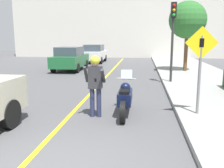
{
  "coord_description": "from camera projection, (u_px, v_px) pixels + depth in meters",
  "views": [
    {
      "loc": [
        1.54,
        -3.84,
        2.33
      ],
      "look_at": [
        0.62,
        3.75,
        0.9
      ],
      "focal_mm": 40.0,
      "sensor_mm": 36.0,
      "label": 1
    }
  ],
  "objects": [
    {
      "name": "traffic_light",
      "position": [
        173.0,
        27.0,
        12.07
      ],
      "size": [
        0.26,
        0.3,
        3.84
      ],
      "color": "#2D2D30",
      "rests_on": "sidewalk_curb"
    },
    {
      "name": "street_tree",
      "position": [
        188.0,
        20.0,
        16.04
      ],
      "size": [
        2.4,
        2.4,
        4.5
      ],
      "color": "brown",
      "rests_on": "sidewalk_curb"
    },
    {
      "name": "road_center_line",
      "position": [
        89.0,
        95.0,
        10.28
      ],
      "size": [
        0.12,
        36.0,
        0.01
      ],
      "color": "yellow",
      "rests_on": "ground"
    },
    {
      "name": "crossing_sign",
      "position": [
        200.0,
        62.0,
        7.0
      ],
      "size": [
        0.91,
        0.08,
        2.49
      ],
      "color": "slate",
      "rests_on": "sidewalk_curb"
    },
    {
      "name": "motorcycle",
      "position": [
        125.0,
        98.0,
        7.62
      ],
      "size": [
        0.62,
        2.26,
        1.3
      ],
      "color": "black",
      "rests_on": "ground"
    },
    {
      "name": "building_backdrop",
      "position": [
        130.0,
        15.0,
        28.84
      ],
      "size": [
        28.0,
        1.2,
        9.69
      ],
      "color": "beige",
      "rests_on": "ground"
    },
    {
      "name": "parked_car_white",
      "position": [
        94.0,
        53.0,
        23.54
      ],
      "size": [
        1.88,
        4.2,
        1.68
      ],
      "color": "black",
      "rests_on": "ground"
    },
    {
      "name": "parked_car_green",
      "position": [
        70.0,
        58.0,
        17.84
      ],
      "size": [
        1.88,
        4.2,
        1.68
      ],
      "color": "black",
      "rests_on": "ground"
    },
    {
      "name": "person_biker",
      "position": [
        95.0,
        79.0,
        7.24
      ],
      "size": [
        0.59,
        0.49,
        1.82
      ],
      "color": "#282D4C",
      "rests_on": "ground"
    }
  ]
}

